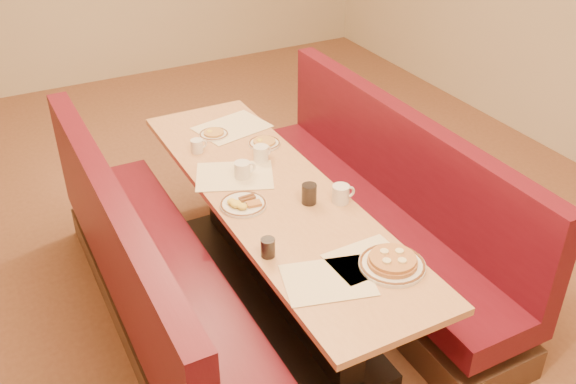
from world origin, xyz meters
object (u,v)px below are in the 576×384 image
coffee_mug_b (243,170)px  eggs_plate (243,204)px  booth_left (154,286)px  booth_right (377,216)px  coffee_mug_c (261,153)px  diner_table (274,247)px  coffee_mug_a (341,194)px  soda_tumbler_near (268,248)px  soda_tumbler_mid (309,194)px  coffee_mug_d (197,146)px  pancake_plate (392,263)px

coffee_mug_b → eggs_plate: bearing=-115.8°
booth_left → booth_right: same height
booth_right → coffee_mug_c: size_ratio=19.61×
booth_right → eggs_plate: booth_right is taller
diner_table → coffee_mug_c: bearing=74.5°
coffee_mug_c → booth_left: bearing=-172.7°
booth_right → coffee_mug_c: bearing=150.2°
eggs_plate → diner_table: bearing=12.6°
coffee_mug_b → booth_left: bearing=-161.6°
coffee_mug_a → soda_tumbler_near: (-0.56, -0.25, -0.00)m
diner_table → coffee_mug_c: size_ratio=19.61×
soda_tumbler_near → soda_tumbler_mid: (0.40, 0.32, 0.01)m
diner_table → eggs_plate: 0.45m
coffee_mug_d → diner_table: bearing=-79.6°
coffee_mug_c → soda_tumbler_mid: bearing=-103.7°
diner_table → coffee_mug_c: 0.57m
pancake_plate → soda_tumbler_near: bearing=143.8°
coffee_mug_d → soda_tumbler_mid: bearing=-75.4°
diner_table → pancake_plate: pancake_plate is taller
coffee_mug_c → coffee_mug_d: bearing=120.3°
eggs_plate → coffee_mug_c: size_ratio=1.98×
pancake_plate → coffee_mug_a: (0.09, 0.60, 0.03)m
diner_table → soda_tumbler_near: 0.71m
booth_left → soda_tumbler_mid: (0.86, -0.18, 0.44)m
pancake_plate → soda_tumbler_near: (-0.48, 0.35, 0.02)m
booth_left → soda_tumbler_near: (0.45, -0.50, 0.44)m
soda_tumbler_mid → pancake_plate: bearing=-83.8°
booth_right → eggs_plate: bearing=-177.2°
pancake_plate → soda_tumbler_mid: soda_tumbler_mid is taller
booth_right → pancake_plate: bearing=-122.2°
coffee_mug_c → soda_tumbler_near: bearing=-130.0°
diner_table → soda_tumbler_near: bearing=-119.3°
pancake_plate → soda_tumbler_near: size_ratio=3.24×
soda_tumbler_mid → coffee_mug_d: bearing=111.5°
pancake_plate → soda_tumbler_near: 0.59m
booth_right → coffee_mug_c: (-0.63, 0.36, 0.44)m
pancake_plate → coffee_mug_c: bearing=94.5°
pancake_plate → coffee_mug_a: size_ratio=2.36×
booth_left → coffee_mug_c: 1.01m
diner_table → coffee_mug_c: coffee_mug_c is taller
soda_tumbler_near → coffee_mug_c: bearing=66.2°
eggs_plate → coffee_mug_d: (0.01, 0.69, 0.03)m
booth_right → diner_table: bearing=180.0°
coffee_mug_b → coffee_mug_c: bearing=34.7°
booth_left → coffee_mug_b: bearing=19.6°
coffee_mug_a → coffee_mug_d: coffee_mug_a is taller
booth_right → coffee_mug_c: 0.85m
booth_left → soda_tumbler_near: bearing=-47.9°
coffee_mug_a → soda_tumbler_mid: (-0.16, 0.07, 0.00)m
booth_right → coffee_mug_d: (-0.93, 0.65, 0.43)m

